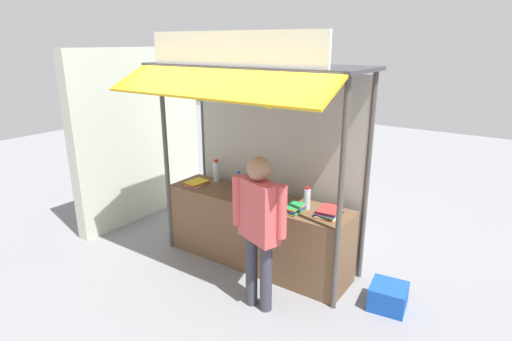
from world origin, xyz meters
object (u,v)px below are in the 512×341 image
at_px(water_bottle_center, 307,199).
at_px(water_bottle_right, 239,181).
at_px(magazine_stack_left, 196,183).
at_px(banana_bunch_inner_left, 268,102).
at_px(plastic_crate, 388,296).
at_px(magazine_stack_far_right, 294,209).
at_px(magazine_stack_front_right, 329,212).
at_px(banana_bunch_leftmost, 200,95).
at_px(vendor_person, 259,220).
at_px(water_bottle_far_left, 216,171).
at_px(magazine_stack_back_left, 255,199).
at_px(banana_bunch_rightmost, 182,91).

bearing_deg(water_bottle_center, water_bottle_right, 174.58).
distance_m(magazine_stack_left, banana_bunch_inner_left, 1.89).
relative_size(magazine_stack_left, plastic_crate, 0.84).
distance_m(water_bottle_right, banana_bunch_inner_left, 1.49).
height_order(water_bottle_center, magazine_stack_far_right, water_bottle_center).
relative_size(magazine_stack_front_right, magazine_stack_far_right, 1.22).
distance_m(water_bottle_right, banana_bunch_leftmost, 1.28).
height_order(water_bottle_right, magazine_stack_left, water_bottle_right).
bearing_deg(vendor_person, plastic_crate, 53.76).
distance_m(water_bottle_far_left, plastic_crate, 2.69).
xyz_separation_m(banana_bunch_inner_left, plastic_crate, (1.28, 0.44, -2.03)).
xyz_separation_m(water_bottle_center, plastic_crate, (1.02, -0.00, -0.90)).
relative_size(water_bottle_right, magazine_stack_far_right, 0.89).
bearing_deg(magazine_stack_front_right, banana_bunch_inner_left, -144.01).
height_order(magazine_stack_front_right, plastic_crate, magazine_stack_front_right).
xyz_separation_m(magazine_stack_far_right, vendor_person, (-0.06, -0.61, 0.07)).
height_order(water_bottle_center, banana_bunch_leftmost, banana_bunch_leftmost).
relative_size(magazine_stack_back_left, banana_bunch_rightmost, 1.17).
height_order(magazine_stack_back_left, banana_bunch_rightmost, banana_bunch_rightmost).
height_order(magazine_stack_left, banana_bunch_leftmost, banana_bunch_leftmost).
bearing_deg(magazine_stack_back_left, vendor_person, -52.55).
bearing_deg(banana_bunch_rightmost, magazine_stack_back_left, 17.43).
height_order(magazine_stack_back_left, banana_bunch_leftmost, banana_bunch_leftmost).
bearing_deg(magazine_stack_back_left, water_bottle_center, 15.73).
xyz_separation_m(magazine_stack_back_left, plastic_crate, (1.63, 0.17, -0.82)).
distance_m(banana_bunch_rightmost, plastic_crate, 3.26).
bearing_deg(banana_bunch_inner_left, water_bottle_far_left, 153.53).
distance_m(banana_bunch_leftmost, plastic_crate, 3.04).
bearing_deg(magazine_stack_back_left, water_bottle_far_left, 158.70).
distance_m(water_bottle_center, banana_bunch_leftmost, 1.71).
relative_size(water_bottle_right, magazine_stack_left, 0.75).
relative_size(banana_bunch_inner_left, vendor_person, 0.17).
height_order(water_bottle_center, banana_bunch_rightmost, banana_bunch_rightmost).
bearing_deg(plastic_crate, water_bottle_far_left, 175.91).
xyz_separation_m(water_bottle_right, plastic_crate, (2.07, -0.10, -0.89)).
relative_size(magazine_stack_far_right, banana_bunch_leftmost, 0.95).
bearing_deg(vendor_person, magazine_stack_left, 174.87).
bearing_deg(vendor_person, banana_bunch_inner_left, 129.49).
bearing_deg(water_bottle_far_left, magazine_stack_front_right, -6.76).
xyz_separation_m(water_bottle_center, water_bottle_far_left, (-1.50, 0.18, 0.02)).
height_order(water_bottle_far_left, magazine_stack_left, water_bottle_far_left).
distance_m(banana_bunch_leftmost, vendor_person, 1.60).
bearing_deg(water_bottle_far_left, vendor_person, -35.19).
relative_size(banana_bunch_leftmost, banana_bunch_inner_left, 0.96).
bearing_deg(magazine_stack_left, magazine_stack_front_right, 1.32).
bearing_deg(water_bottle_far_left, banana_bunch_leftmost, -63.33).
bearing_deg(water_bottle_right, banana_bunch_rightmost, -127.18).
bearing_deg(vendor_person, water_bottle_right, 155.87).
distance_m(magazine_stack_front_right, vendor_person, 0.87).
bearing_deg(banana_bunch_rightmost, banana_bunch_inner_left, -0.06).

